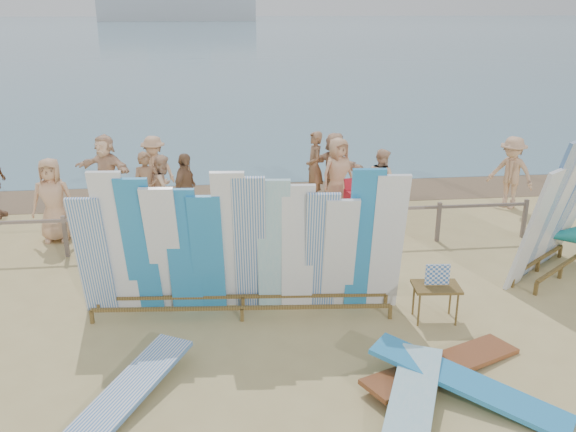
{
  "coord_description": "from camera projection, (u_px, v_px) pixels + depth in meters",
  "views": [
    {
      "loc": [
        -0.7,
        -9.22,
        5.03
      ],
      "look_at": [
        0.55,
        2.06,
        1.05
      ],
      "focal_mm": 38.0,
      "sensor_mm": 36.0,
      "label": 1
    }
  ],
  "objects": [
    {
      "name": "beachgoer_7",
      "position": [
        314.0,
        167.0,
        16.02
      ],
      "size": [
        0.42,
        0.71,
        1.89
      ],
      "primitive_type": "imported",
      "rotation": [
        0.0,
        0.0,
        4.77
      ],
      "color": "#8C6042",
      "rests_on": "ground"
    },
    {
      "name": "beach_chair_left",
      "position": [
        311.0,
        226.0,
        13.75
      ],
      "size": [
        0.6,
        0.62,
        0.94
      ],
      "rotation": [
        0.0,
        0.0,
        -0.02
      ],
      "color": "red",
      "rests_on": "ground"
    },
    {
      "name": "beachgoer_0",
      "position": [
        53.0,
        200.0,
        13.36
      ],
      "size": [
        0.92,
        0.45,
        1.88
      ],
      "primitive_type": "imported",
      "rotation": [
        0.0,
        0.0,
        0.01
      ],
      "color": "tan",
      "rests_on": "ground"
    },
    {
      "name": "beachgoer_8",
      "position": [
        381.0,
        181.0,
        15.26
      ],
      "size": [
        0.73,
        0.88,
        1.63
      ],
      "primitive_type": "imported",
      "rotation": [
        0.0,
        0.0,
        2.1
      ],
      "color": "beige",
      "rests_on": "ground"
    },
    {
      "name": "beachgoer_11",
      "position": [
        106.0,
        169.0,
        15.86
      ],
      "size": [
        1.76,
        1.36,
        1.85
      ],
      "primitive_type": "imported",
      "rotation": [
        0.0,
        0.0,
        5.74
      ],
      "color": "beige",
      "rests_on": "ground"
    },
    {
      "name": "main_surfboard_rack",
      "position": [
        241.0,
        250.0,
        10.0
      ],
      "size": [
        5.39,
        1.06,
        2.64
      ],
      "rotation": [
        0.0,
        0.0,
        -0.08
      ],
      "color": "brown",
      "rests_on": "ground"
    },
    {
      "name": "beachgoer_9",
      "position": [
        511.0,
        173.0,
        15.55
      ],
      "size": [
        1.16,
        1.24,
        1.86
      ],
      "primitive_type": "imported",
      "rotation": [
        0.0,
        0.0,
        5.41
      ],
      "color": "tan",
      "rests_on": "ground"
    },
    {
      "name": "side_surfboard_rack",
      "position": [
        557.0,
        214.0,
        11.49
      ],
      "size": [
        2.35,
        2.03,
        2.8
      ],
      "rotation": [
        0.0,
        0.0,
        0.65
      ],
      "color": "brown",
      "rests_on": "ground"
    },
    {
      "name": "beachgoer_6",
      "position": [
        338.0,
        174.0,
        15.38
      ],
      "size": [
        1.01,
        0.76,
        1.87
      ],
      "primitive_type": "imported",
      "rotation": [
        0.0,
        0.0,
        0.4
      ],
      "color": "tan",
      "rests_on": "ground"
    },
    {
      "name": "beachgoer_2",
      "position": [
        164.0,
        188.0,
        14.66
      ],
      "size": [
        0.53,
        0.85,
        1.63
      ],
      "primitive_type": "imported",
      "rotation": [
        0.0,
        0.0,
        1.38
      ],
      "color": "beige",
      "rests_on": "ground"
    },
    {
      "name": "distant_ship",
      "position": [
        177.0,
        2.0,
        176.21
      ],
      "size": [
        45.0,
        8.0,
        14.0
      ],
      "color": "#999EA3",
      "rests_on": "ocean"
    },
    {
      "name": "ground",
      "position": [
        270.0,
        315.0,
        10.38
      ],
      "size": [
        160.0,
        160.0,
        0.0
      ],
      "primitive_type": "plane",
      "color": "tan",
      "rests_on": "ground"
    },
    {
      "name": "flat_board_c",
      "position": [
        443.0,
        372.0,
        8.77
      ],
      "size": [
        2.67,
        1.71,
        0.22
      ],
      "primitive_type": "cube",
      "rotation": [
        0.06,
        0.0,
        2.03
      ],
      "color": "brown",
      "rests_on": "ground"
    },
    {
      "name": "flat_board_e",
      "position": [
        122.0,
        409.0,
        7.98
      ],
      "size": [
        1.8,
        2.63,
        0.34
      ],
      "primitive_type": "cube",
      "rotation": [
        0.1,
        0.0,
        -0.51
      ],
      "color": "silver",
      "rests_on": "ground"
    },
    {
      "name": "beach_chair_right",
      "position": [
        327.0,
        224.0,
        13.98
      ],
      "size": [
        0.69,
        0.7,
        0.79
      ],
      "rotation": [
        0.0,
        0.0,
        0.55
      ],
      "color": "red",
      "rests_on": "ground"
    },
    {
      "name": "beachgoer_5",
      "position": [
        334.0,
        166.0,
        16.2
      ],
      "size": [
        1.45,
        1.7,
        1.83
      ],
      "primitive_type": "imported",
      "rotation": [
        0.0,
        0.0,
        2.2
      ],
      "color": "beige",
      "rests_on": "ground"
    },
    {
      "name": "flat_board_d",
      "position": [
        466.0,
        397.0,
        8.22
      ],
      "size": [
        2.44,
        2.12,
        0.44
      ],
      "primitive_type": "cube",
      "rotation": [
        0.14,
        0.0,
        0.89
      ],
      "color": "#2783C4",
      "rests_on": "ground"
    },
    {
      "name": "beachgoer_3",
      "position": [
        154.0,
        169.0,
        16.13
      ],
      "size": [
        1.23,
        0.83,
        1.76
      ],
      "primitive_type": "imported",
      "rotation": [
        0.0,
        0.0,
        5.93
      ],
      "color": "tan",
      "rests_on": "ground"
    },
    {
      "name": "ocean",
      "position": [
        221.0,
        28.0,
        130.44
      ],
      "size": [
        320.0,
        240.0,
        0.02
      ],
      "primitive_type": "cube",
      "color": "slate",
      "rests_on": "ground"
    },
    {
      "name": "vendor_table",
      "position": [
        435.0,
        302.0,
        10.12
      ],
      "size": [
        0.8,
        0.6,
        1.01
      ],
      "rotation": [
        0.0,
        0.0,
        -0.08
      ],
      "color": "brown",
      "rests_on": "ground"
    },
    {
      "name": "flat_board_b",
      "position": [
        409.0,
        428.0,
        7.62
      ],
      "size": [
        1.62,
        2.68,
        0.4
      ],
      "primitive_type": "cube",
      "rotation": [
        0.12,
        0.0,
        -0.43
      ],
      "color": "#84C2D3",
      "rests_on": "ground"
    },
    {
      "name": "fence",
      "position": [
        258.0,
        221.0,
        12.99
      ],
      "size": [
        12.08,
        0.08,
        0.9
      ],
      "color": "#7B695D",
      "rests_on": "ground"
    },
    {
      "name": "stroller",
      "position": [
        358.0,
        209.0,
        14.26
      ],
      "size": [
        0.69,
        0.9,
        1.13
      ],
      "rotation": [
        0.0,
        0.0,
        0.16
      ],
      "color": "red",
      "rests_on": "ground"
    },
    {
      "name": "wet_sand_strip",
      "position": [
        249.0,
        192.0,
        17.13
      ],
      "size": [
        40.0,
        2.6,
        0.01
      ],
      "primitive_type": "cube",
      "color": "brown",
      "rests_on": "ground"
    },
    {
      "name": "beachgoer_1",
      "position": [
        147.0,
        188.0,
        14.41
      ],
      "size": [
        0.7,
        0.48,
        1.76
      ],
      "primitive_type": "imported",
      "rotation": [
        0.0,
        0.0,
        0.22
      ],
      "color": "#8C6042",
      "rests_on": "ground"
    },
    {
      "name": "beachgoer_4",
      "position": [
        185.0,
        190.0,
        14.31
      ],
      "size": [
        0.79,
        1.12,
        1.75
      ],
      "primitive_type": "imported",
      "rotation": [
        0.0,
        0.0,
        1.2
      ],
      "color": "#8C6042",
      "rests_on": "ground"
    }
  ]
}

